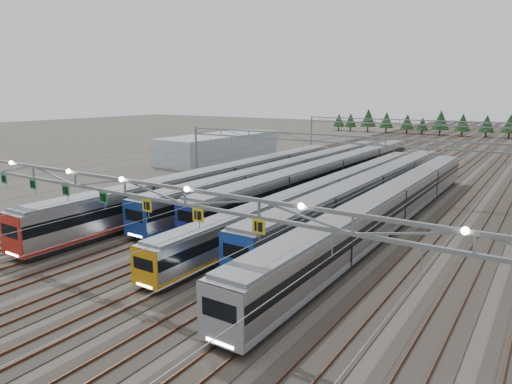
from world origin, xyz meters
The scene contains 13 objects.
ground centered at (0.00, 0.00, 0.00)m, with size 400.00×400.00×0.00m, color #47423A.
track_bed centered at (0.00, 100.00, 1.49)m, with size 54.00×260.00×5.42m.
train_a centered at (-11.25, 26.39, 2.33)m, with size 3.18×57.93×4.15m.
train_b centered at (-6.75, 38.16, 2.27)m, with size 3.09×63.34×4.03m.
train_c centered at (-2.25, 40.81, 2.31)m, with size 3.15×64.13×4.11m.
train_d centered at (2.25, 29.77, 1.91)m, with size 2.56×61.16×3.32m.
train_e centered at (6.75, 31.66, 2.24)m, with size 3.04×55.78×3.97m.
train_f centered at (11.25, 25.08, 2.25)m, with size 3.06×58.04×3.99m.
gantry_near centered at (-0.05, -0.12, 7.09)m, with size 56.36×0.61×8.08m.
gantry_mid centered at (0.00, 40.00, 6.39)m, with size 56.36×0.36×8.00m.
gantry_far centered at (0.00, 85.00, 6.39)m, with size 56.36×0.36×8.00m.
west_shed centered at (-34.13, 54.63, 2.63)m, with size 10.00×30.00×5.25m, color #93A6AF.
treeline centered at (-4.05, 140.28, 4.23)m, with size 87.50×5.60×7.02m.
Camera 1 is at (24.84, -21.01, 13.72)m, focal length 32.00 mm.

